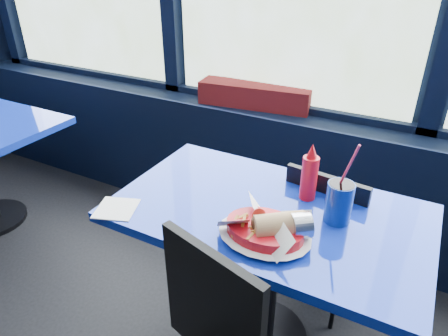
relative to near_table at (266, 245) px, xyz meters
The scene contains 8 objects.
window_sill 0.94m from the near_table, 109.03° to the left, with size 5.00×0.26×0.80m, color black.
near_table is the anchor object (origin of this frame).
chair_near_back 0.37m from the near_table, 65.46° to the left, with size 0.42×0.42×0.83m.
planter_box 1.06m from the near_table, 117.55° to the left, with size 0.67×0.17×0.13m, color maroon.
food_basket 0.28m from the near_table, 69.94° to the right, with size 0.33×0.33×0.11m.
ketchup_bottle 0.34m from the near_table, 54.44° to the left, with size 0.06×0.06×0.24m.
soda_cup 0.37m from the near_table, 11.70° to the left, with size 0.10×0.10×0.33m.
napkin 0.62m from the near_table, 151.70° to the right, with size 0.15×0.15×0.00m, color white.
Camera 1 is at (0.75, 0.79, 1.64)m, focal length 32.00 mm.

